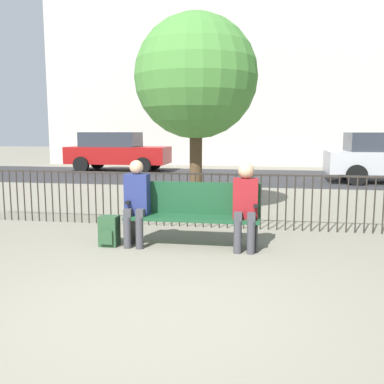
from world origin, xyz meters
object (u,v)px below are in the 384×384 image
Objects in this scene: seated_person_1 at (245,201)px; tree_1 at (196,78)px; parked_car_1 at (117,151)px; backpack at (109,231)px; seated_person_0 at (136,199)px; park_bench at (193,212)px.

tree_1 reaches higher than seated_person_1.
tree_1 is 10.08m from parked_car_1.
parked_car_1 reaches higher than seated_person_1.
seated_person_1 is 2.80× the size of backpack.
parked_car_1 is (-3.93, 11.44, 0.63)m from backpack.
seated_person_0 is at bearing 179.97° from seated_person_1.
seated_person_1 is 0.31× the size of tree_1.
seated_person_1 reaches higher than park_bench.
backpack is 0.11× the size of tree_1.
tree_1 is at bearing 80.45° from seated_person_0.
seated_person_1 is (1.57, -0.00, 0.00)m from seated_person_0.
seated_person_0 is at bearing -99.55° from tree_1.
parked_car_1 is at bearing 114.58° from park_bench.
seated_person_1 is (0.76, -0.13, 0.19)m from park_bench.
park_bench is at bearing -65.42° from parked_car_1.
seated_person_0 is 12.13m from parked_car_1.
park_bench is 4.39× the size of backpack.
seated_person_1 is at bearing -67.13° from tree_1.
backpack is at bearing -177.05° from seated_person_1.
seated_person_0 is 2.83× the size of backpack.
tree_1 is (-1.12, 2.66, 2.01)m from seated_person_1.
parked_car_1 is (-5.13, 11.21, 0.34)m from park_bench.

